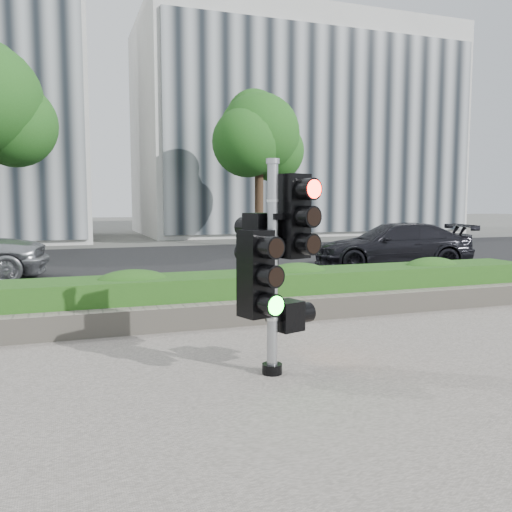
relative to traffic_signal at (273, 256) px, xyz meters
name	(u,v)px	position (x,y,z in m)	size (l,w,h in m)	color
ground	(267,364)	(0.08, 0.39, -1.29)	(120.00, 120.00, 0.00)	#51514C
sidewalk	(389,460)	(0.08, -2.11, -1.27)	(16.00, 11.00, 0.03)	#9E9389
road	(145,266)	(0.08, 10.39, -1.28)	(60.00, 13.00, 0.02)	black
curb	(201,308)	(0.08, 3.54, -1.23)	(60.00, 0.25, 0.12)	gray
stone_wall	(221,314)	(0.08, 2.29, -1.09)	(12.00, 0.32, 0.34)	gray
hedge	(210,296)	(0.08, 2.94, -0.92)	(12.00, 1.00, 0.68)	#498D2B
building_right	(291,133)	(11.08, 25.39, 4.71)	(18.00, 10.00, 12.00)	#B7B7B2
tree_right	(258,137)	(5.57, 15.95, 3.20)	(4.10, 3.58, 6.53)	black
traffic_signal	(273,256)	(0.00, 0.00, 0.00)	(0.83, 0.71, 2.27)	black
car_dark	(393,246)	(6.47, 7.48, -0.64)	(1.75, 4.31, 1.25)	black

